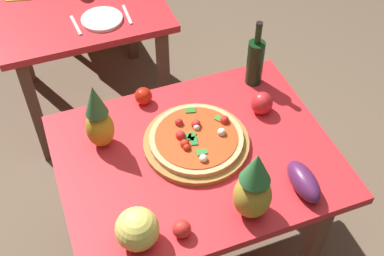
% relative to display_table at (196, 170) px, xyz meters
% --- Properties ---
extents(ground_plane, '(10.00, 10.00, 0.00)m').
position_rel_display_table_xyz_m(ground_plane, '(0.00, 0.00, -0.67)').
color(ground_plane, brown).
extents(display_table, '(1.11, 0.87, 0.77)m').
position_rel_display_table_xyz_m(display_table, '(0.00, 0.00, 0.00)').
color(display_table, brown).
rests_on(display_table, ground_plane).
extents(background_table, '(0.92, 0.84, 0.77)m').
position_rel_display_table_xyz_m(background_table, '(-0.23, 1.27, -0.01)').
color(background_table, brown).
rests_on(background_table, ground_plane).
extents(pizza_board, '(0.44, 0.44, 0.02)m').
position_rel_display_table_xyz_m(pizza_board, '(0.02, 0.05, 0.12)').
color(pizza_board, olive).
rests_on(pizza_board, display_table).
extents(pizza, '(0.38, 0.38, 0.06)m').
position_rel_display_table_xyz_m(pizza, '(0.02, 0.05, 0.14)').
color(pizza, tan).
rests_on(pizza, pizza_board).
extents(wine_bottle, '(0.08, 0.08, 0.33)m').
position_rel_display_table_xyz_m(wine_bottle, '(0.40, 0.32, 0.22)').
color(wine_bottle, black).
rests_on(wine_bottle, display_table).
extents(pineapple_left, '(0.11, 0.11, 0.31)m').
position_rel_display_table_xyz_m(pineapple_left, '(-0.34, 0.19, 0.24)').
color(pineapple_left, gold).
rests_on(pineapple_left, display_table).
extents(pineapple_right, '(0.14, 0.14, 0.32)m').
position_rel_display_table_xyz_m(pineapple_right, '(0.09, -0.32, 0.25)').
color(pineapple_right, '#AC912F').
rests_on(pineapple_right, display_table).
extents(melon, '(0.15, 0.15, 0.15)m').
position_rel_display_table_xyz_m(melon, '(-0.33, -0.30, 0.18)').
color(melon, '#EBDB62').
rests_on(melon, display_table).
extents(bell_pepper, '(0.09, 0.09, 0.10)m').
position_rel_display_table_xyz_m(bell_pepper, '(0.35, 0.13, 0.15)').
color(bell_pepper, red).
rests_on(bell_pepper, display_table).
extents(eggplant, '(0.09, 0.20, 0.09)m').
position_rel_display_table_xyz_m(eggplant, '(0.32, -0.30, 0.15)').
color(eggplant, '#511D4B').
rests_on(eggplant, display_table).
extents(tomato_by_bottle, '(0.08, 0.08, 0.08)m').
position_rel_display_table_xyz_m(tomato_by_bottle, '(-0.11, 0.36, 0.14)').
color(tomato_by_bottle, red).
rests_on(tomato_by_bottle, display_table).
extents(tomato_near_board, '(0.07, 0.07, 0.07)m').
position_rel_display_table_xyz_m(tomato_near_board, '(-0.34, 0.33, 0.14)').
color(tomato_near_board, red).
rests_on(tomato_near_board, display_table).
extents(tomato_at_corner, '(0.07, 0.07, 0.07)m').
position_rel_display_table_xyz_m(tomato_at_corner, '(-0.18, -0.33, 0.14)').
color(tomato_at_corner, red).
rests_on(tomato_at_corner, display_table).
extents(dinner_plate, '(0.22, 0.22, 0.02)m').
position_rel_display_table_xyz_m(dinner_plate, '(-0.14, 1.04, 0.11)').
color(dinner_plate, white).
rests_on(dinner_plate, background_table).
extents(fork_utensil, '(0.03, 0.18, 0.01)m').
position_rel_display_table_xyz_m(fork_utensil, '(-0.28, 1.04, 0.11)').
color(fork_utensil, silver).
rests_on(fork_utensil, background_table).
extents(knife_utensil, '(0.02, 0.18, 0.01)m').
position_rel_display_table_xyz_m(knife_utensil, '(0.00, 1.04, 0.11)').
color(knife_utensil, silver).
rests_on(knife_utensil, background_table).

